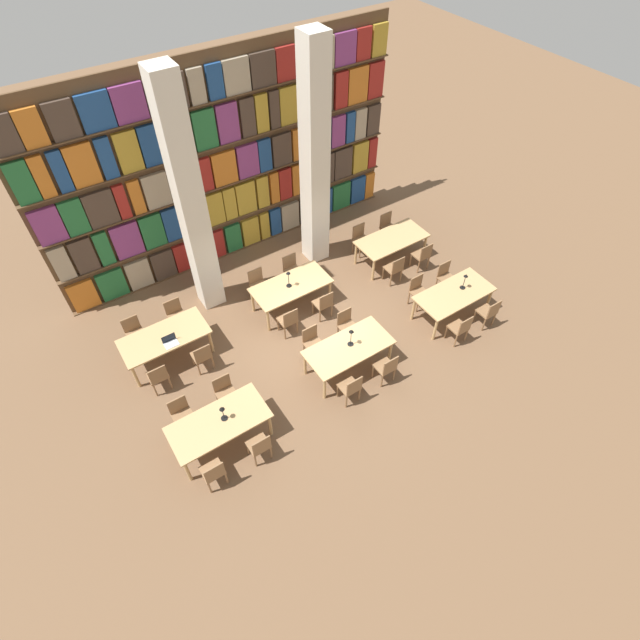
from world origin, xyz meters
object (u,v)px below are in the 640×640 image
object	(u,v)px
pillar_center	(315,162)
desk_lamp_3	(288,276)
chair_3	(225,392)
reading_table_0	(219,424)
chair_8	(460,328)
chair_15	(176,315)
chair_23	(388,227)
chair_5	(312,342)
chair_0	(214,472)
chair_1	(182,414)
desk_lamp_2	(465,279)
chair_18	(324,303)
desk_lamp_1	(351,335)
chair_20	(394,268)
chair_10	(488,312)
chair_21	(361,238)
chair_11	(446,277)
reading_table_4	(291,287)
reading_table_3	(165,338)
desk_lamp_0	(222,411)
chair_13	(135,332)
chair_17	(258,284)
reading_table_5	(392,241)
chair_14	(202,356)
chair_4	(351,387)
chair_7	(347,325)
chair_22	(422,255)
chair_2	(260,446)
chair_9	(418,290)
reading_table_2	(454,295)
reading_table_1	(349,349)
chair_6	(386,367)
pillar_left	(191,205)
chair_12	(158,376)
laptop	(171,342)
chair_19	(292,269)

from	to	relation	value
pillar_center	desk_lamp_3	bearing A→B (deg)	-140.55
chair_3	desk_lamp_3	world-z (taller)	desk_lamp_3
reading_table_0	chair_8	xyz separation A→B (m)	(6.04, -0.69, -0.21)
chair_15	chair_23	bearing A→B (deg)	179.05
chair_5	chair_0	bearing A→B (deg)	26.65
chair_1	chair_0	bearing A→B (deg)	90.00
desk_lamp_2	chair_18	distance (m)	3.55
desk_lamp_1	chair_20	world-z (taller)	desk_lamp_1
desk_lamp_1	desk_lamp_2	world-z (taller)	desk_lamp_1
chair_0	chair_10	size ratio (longest dim) A/B	1.00
chair_0	chair_21	world-z (taller)	same
chair_11	reading_table_4	xyz separation A→B (m)	(-3.74, 1.73, 0.21)
chair_1	chair_3	size ratio (longest dim) A/B	1.00
chair_3	desk_lamp_1	world-z (taller)	desk_lamp_1
reading_table_3	desk_lamp_0	bearing A→B (deg)	-85.66
reading_table_0	desk_lamp_1	world-z (taller)	desk_lamp_1
chair_13	chair_17	world-z (taller)	same
chair_17	chair_20	distance (m)	3.68
chair_13	reading_table_5	xyz separation A→B (m)	(7.14, -0.88, 0.21)
chair_18	chair_21	bearing A→B (deg)	34.14
chair_0	chair_21	distance (m)	7.79
chair_14	reading_table_0	bearing A→B (deg)	-103.74
chair_10	chair_23	size ratio (longest dim) A/B	1.00
desk_lamp_0	chair_4	distance (m)	2.81
chair_7	chair_15	world-z (taller)	same
chair_3	chair_22	size ratio (longest dim) A/B	1.00
chair_3	chair_13	bearing A→B (deg)	-68.82
chair_2	desk_lamp_1	bearing A→B (deg)	18.07
chair_3	chair_11	size ratio (longest dim) A/B	1.00
chair_5	chair_9	size ratio (longest dim) A/B	1.00
reading_table_2	chair_20	distance (m)	1.84
reading_table_1	chair_18	world-z (taller)	chair_18
chair_3	chair_20	size ratio (longest dim) A/B	1.00
desk_lamp_0	reading_table_4	distance (m)	4.06
chair_6	chair_18	size ratio (longest dim) A/B	1.00
reading_table_1	chair_6	world-z (taller)	chair_6
reading_table_0	chair_15	distance (m)	3.54
chair_13	reading_table_5	world-z (taller)	chair_13
chair_2	reading_table_2	size ratio (longest dim) A/B	0.44
reading_table_1	chair_11	distance (m)	3.77
pillar_left	chair_10	distance (m)	7.57
pillar_left	reading_table_0	xyz separation A→B (m)	(-1.59, -3.98, -2.30)
chair_2	chair_10	distance (m)	6.51
chair_3	chair_7	size ratio (longest dim) A/B	1.00
chair_0	chair_12	world-z (taller)	same
chair_3	reading_table_0	bearing A→B (deg)	57.76
laptop	chair_19	bearing A→B (deg)	13.62
chair_4	chair_22	world-z (taller)	same
reading_table_4	chair_21	world-z (taller)	chair_21
chair_17	chair_1	bearing A→B (deg)	38.71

